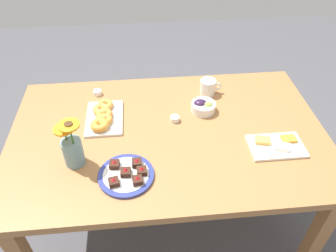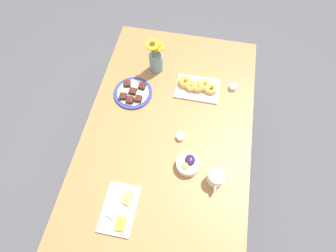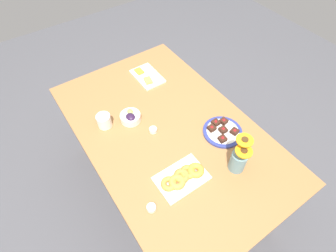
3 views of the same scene
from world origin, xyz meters
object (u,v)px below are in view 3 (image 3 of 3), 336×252
(grape_bowl, at_px, (131,117))
(dessert_plate, at_px, (222,131))
(cheese_platter, at_px, (147,76))
(jam_cup_berry, at_px, (151,208))
(coffee_mug, at_px, (104,121))
(croissant_platter, at_px, (182,177))
(flower_vase, at_px, (239,159))
(dining_table, at_px, (168,138))
(jam_cup_honey, at_px, (153,130))

(grape_bowl, xyz_separation_m, dessert_plate, (-0.41, -0.42, -0.02))
(cheese_platter, xyz_separation_m, jam_cup_berry, (-0.88, 0.52, 0.00))
(coffee_mug, bearing_deg, grape_bowl, -109.78)
(croissant_platter, xyz_separation_m, jam_cup_berry, (-0.05, 0.23, -0.01))
(coffee_mug, xyz_separation_m, grape_bowl, (-0.06, -0.16, -0.02))
(cheese_platter, bearing_deg, flower_vase, -179.51)
(jam_cup_berry, distance_m, flower_vase, 0.53)
(grape_bowl, distance_m, croissant_platter, 0.54)
(cheese_platter, xyz_separation_m, flower_vase, (-0.95, -0.01, 0.08))
(dining_table, relative_size, coffee_mug, 12.88)
(coffee_mug, relative_size, grape_bowl, 0.94)
(jam_cup_berry, bearing_deg, grape_bowl, -19.67)
(dining_table, height_order, flower_vase, flower_vase)
(coffee_mug, distance_m, flower_vase, 0.85)
(dining_table, relative_size, grape_bowl, 12.16)
(grape_bowl, distance_m, flower_vase, 0.72)
(coffee_mug, distance_m, cheese_platter, 0.53)
(croissant_platter, height_order, jam_cup_berry, croissant_platter)
(jam_cup_honey, height_order, jam_cup_berry, same)
(coffee_mug, xyz_separation_m, flower_vase, (-0.70, -0.48, 0.04))
(dining_table, height_order, grape_bowl, grape_bowl)
(coffee_mug, height_order, dessert_plate, coffee_mug)
(cheese_platter, distance_m, jam_cup_berry, 1.02)
(croissant_platter, height_order, jam_cup_honey, croissant_platter)
(grape_bowl, bearing_deg, jam_cup_berry, 160.33)
(jam_cup_honey, bearing_deg, flower_vase, -152.85)
(jam_cup_berry, relative_size, dessert_plate, 0.19)
(cheese_platter, distance_m, dessert_plate, 0.73)
(flower_vase, bearing_deg, croissant_platter, 69.14)
(cheese_platter, height_order, jam_cup_berry, cheese_platter)
(jam_cup_berry, xyz_separation_m, dessert_plate, (0.17, -0.63, -0.00))
(dessert_plate, xyz_separation_m, flower_vase, (-0.23, 0.11, 0.07))
(dining_table, distance_m, jam_cup_honey, 0.14)
(cheese_platter, relative_size, jam_cup_honey, 5.42)
(coffee_mug, xyz_separation_m, croissant_platter, (-0.59, -0.18, -0.02))
(cheese_platter, height_order, dessert_plate, dessert_plate)
(cheese_platter, distance_m, flower_vase, 0.95)
(dessert_plate, bearing_deg, dining_table, 52.32)
(coffee_mug, relative_size, cheese_platter, 0.48)
(croissant_platter, relative_size, jam_cup_honey, 5.83)
(dessert_plate, bearing_deg, jam_cup_honey, 54.50)
(dining_table, bearing_deg, croissant_platter, 158.46)
(coffee_mug, xyz_separation_m, dessert_plate, (-0.47, -0.58, -0.03))
(dessert_plate, bearing_deg, flower_vase, 155.45)
(croissant_platter, xyz_separation_m, dessert_plate, (0.12, -0.40, -0.01))
(cheese_platter, xyz_separation_m, croissant_platter, (-0.84, 0.29, 0.01))
(jam_cup_honey, distance_m, jam_cup_berry, 0.50)
(croissant_platter, relative_size, flower_vase, 1.14)
(grape_bowl, distance_m, dessert_plate, 0.59)
(grape_bowl, xyz_separation_m, croissant_platter, (-0.53, -0.02, -0.01))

